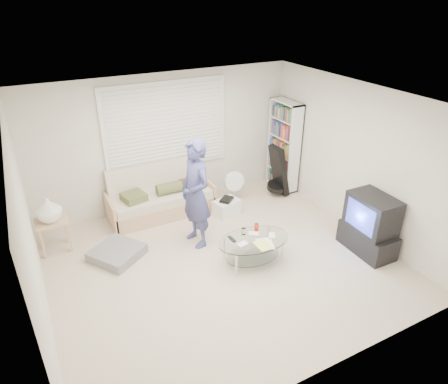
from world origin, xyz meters
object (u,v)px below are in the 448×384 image
tv_unit (370,225)px  coffee_table (254,244)px  futon_sofa (161,199)px  bookshelf (284,146)px

tv_unit → coffee_table: 1.87m
coffee_table → futon_sofa: bearing=110.0°
futon_sofa → tv_unit: size_ratio=1.96×
futon_sofa → bookshelf: bearing=-2.0°
futon_sofa → coffee_table: size_ratio=1.64×
futon_sofa → tv_unit: (2.52, -2.65, 0.17)m
bookshelf → tv_unit: bookshelf is taller
futon_sofa → coffee_table: futon_sofa is taller
bookshelf → tv_unit: bearing=-92.8°
futon_sofa → tv_unit: bearing=-46.4°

